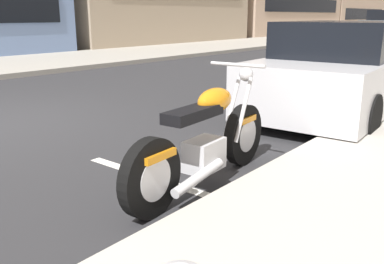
% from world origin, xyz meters
% --- Properties ---
extents(sidewalk_far_curb, '(120.00, 5.00, 0.14)m').
position_xyz_m(sidewalk_far_curb, '(12.00, 6.79, 0.07)').
color(sidewalk_far_curb, gray).
rests_on(sidewalk_far_curb, ground).
extents(parking_stall_stripe, '(0.12, 2.20, 0.01)m').
position_xyz_m(parking_stall_stripe, '(0.00, -3.69, 0.00)').
color(parking_stall_stripe, silver).
rests_on(parking_stall_stripe, ground).
extents(parked_motorcycle, '(2.23, 0.62, 1.13)m').
position_xyz_m(parked_motorcycle, '(0.19, -4.04, 0.44)').
color(parked_motorcycle, black).
rests_on(parked_motorcycle, ground).
extents(parked_car_behind_motorcycle, '(4.56, 2.05, 1.51)m').
position_xyz_m(parked_car_behind_motorcycle, '(4.23, -3.85, 0.71)').
color(parked_car_behind_motorcycle, silver).
rests_on(parked_car_behind_motorcycle, ground).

